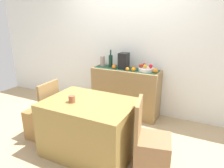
% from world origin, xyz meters
% --- Properties ---
extents(ground_plane, '(6.40, 6.40, 0.02)m').
position_xyz_m(ground_plane, '(0.00, 0.00, -0.01)').
color(ground_plane, tan).
rests_on(ground_plane, ground).
extents(room_wall_rear, '(6.40, 0.06, 2.70)m').
position_xyz_m(room_wall_rear, '(0.00, 1.18, 1.35)').
color(room_wall_rear, white).
rests_on(room_wall_rear, ground).
extents(sideboard_console, '(1.24, 0.42, 0.88)m').
position_xyz_m(sideboard_console, '(0.06, 0.92, 0.44)').
color(sideboard_console, olive).
rests_on(sideboard_console, ground).
extents(table_runner, '(1.17, 0.32, 0.01)m').
position_xyz_m(table_runner, '(0.06, 0.92, 0.88)').
color(table_runner, '#224A35').
rests_on(table_runner, sideboard_console).
extents(fruit_bowl, '(0.27, 0.27, 0.06)m').
position_xyz_m(fruit_bowl, '(0.44, 0.92, 0.91)').
color(fruit_bowl, white).
rests_on(fruit_bowl, table_runner).
extents(apple_center, '(0.07, 0.07, 0.07)m').
position_xyz_m(apple_center, '(0.39, 0.96, 0.98)').
color(apple_center, red).
rests_on(apple_center, fruit_bowl).
extents(apple_upper, '(0.07, 0.07, 0.07)m').
position_xyz_m(apple_upper, '(0.43, 0.87, 0.98)').
color(apple_upper, gold).
rests_on(apple_upper, fruit_bowl).
extents(apple_right, '(0.07, 0.07, 0.07)m').
position_xyz_m(apple_right, '(0.51, 0.94, 0.97)').
color(apple_right, red).
rests_on(apple_right, fruit_bowl).
extents(apple_front, '(0.07, 0.07, 0.07)m').
position_xyz_m(apple_front, '(0.35, 0.89, 0.97)').
color(apple_front, '#A9351C').
rests_on(apple_front, fruit_bowl).
extents(wine_bottle, '(0.07, 0.07, 0.33)m').
position_xyz_m(wine_bottle, '(-0.25, 0.92, 1.00)').
color(wine_bottle, '#133325').
rests_on(wine_bottle, sideboard_console).
extents(coffee_maker, '(0.16, 0.18, 0.29)m').
position_xyz_m(coffee_maker, '(0.01, 0.92, 1.02)').
color(coffee_maker, black).
rests_on(coffee_maker, sideboard_console).
extents(ceramic_vase, '(0.09, 0.09, 0.19)m').
position_xyz_m(ceramic_vase, '(-0.42, 0.92, 0.98)').
color(ceramic_vase, '#A48C83').
rests_on(ceramic_vase, sideboard_console).
extents(orange_loose_mid, '(0.08, 0.08, 0.08)m').
position_xyz_m(orange_loose_mid, '(0.61, 0.87, 0.92)').
color(orange_loose_mid, orange).
rests_on(orange_loose_mid, sideboard_console).
extents(orange_loose_far, '(0.07, 0.07, 0.07)m').
position_xyz_m(orange_loose_far, '(0.14, 0.80, 0.91)').
color(orange_loose_far, orange).
rests_on(orange_loose_far, sideboard_console).
extents(orange_loose_end, '(0.08, 0.08, 0.08)m').
position_xyz_m(orange_loose_end, '(-0.14, 0.83, 0.92)').
color(orange_loose_end, orange).
rests_on(orange_loose_end, sideboard_console).
extents(orange_loose_near_bowl, '(0.08, 0.08, 0.08)m').
position_xyz_m(orange_loose_near_bowl, '(0.24, 0.82, 0.92)').
color(orange_loose_near_bowl, orange).
rests_on(orange_loose_near_bowl, sideboard_console).
extents(dining_table, '(1.16, 0.83, 0.74)m').
position_xyz_m(dining_table, '(0.10, -0.38, 0.37)').
color(dining_table, olive).
rests_on(dining_table, ground).
extents(coffee_cup, '(0.08, 0.08, 0.09)m').
position_xyz_m(coffee_cup, '(-0.09, -0.50, 0.78)').
color(coffee_cup, brown).
rests_on(coffee_cup, dining_table).
extents(chair_near_window, '(0.41, 0.41, 0.90)m').
position_xyz_m(chair_near_window, '(-0.75, -0.38, 0.27)').
color(chair_near_window, olive).
rests_on(chair_near_window, ground).
extents(chair_by_corner, '(0.48, 0.48, 0.90)m').
position_xyz_m(chair_by_corner, '(0.94, -0.39, 0.27)').
color(chair_by_corner, '#8F6846').
rests_on(chair_by_corner, ground).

